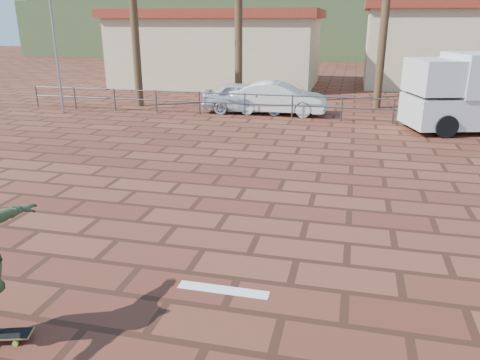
# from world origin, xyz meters

# --- Properties ---
(ground) EXTENTS (120.00, 120.00, 0.00)m
(ground) POSITION_xyz_m (0.00, 0.00, 0.00)
(ground) COLOR brown
(ground) RESTS_ON ground
(paint_stripe) EXTENTS (1.40, 0.22, 0.01)m
(paint_stripe) POSITION_xyz_m (0.70, -1.20, 0.00)
(paint_stripe) COLOR white
(paint_stripe) RESTS_ON ground
(guardrail) EXTENTS (24.06, 0.06, 1.00)m
(guardrail) POSITION_xyz_m (0.00, 12.00, 0.68)
(guardrail) COLOR #47494F
(guardrail) RESTS_ON ground
(flagpole) EXTENTS (1.30, 0.10, 8.00)m
(flagpole) POSITION_xyz_m (-9.87, 11.00, 4.64)
(flagpole) COLOR gray
(flagpole) RESTS_ON ground
(building_west) EXTENTS (12.60, 7.60, 4.50)m
(building_west) POSITION_xyz_m (-6.00, 22.00, 2.28)
(building_west) COLOR beige
(building_west) RESTS_ON ground
(building_east) EXTENTS (10.60, 6.60, 5.00)m
(building_east) POSITION_xyz_m (8.00, 24.00, 2.54)
(building_east) COLOR beige
(building_east) RESTS_ON ground
(hill_front) EXTENTS (70.00, 18.00, 6.00)m
(hill_front) POSITION_xyz_m (0.00, 50.00, 3.00)
(hill_front) COLOR #384C28
(hill_front) RESTS_ON ground
(hill_back) EXTENTS (35.00, 14.00, 8.00)m
(hill_back) POSITION_xyz_m (-22.00, 56.00, 4.00)
(hill_back) COLOR #384C28
(hill_back) RESTS_ON ground
(car_silver) EXTENTS (4.06, 1.99, 1.33)m
(car_silver) POSITION_xyz_m (-2.14, 13.00, 0.67)
(car_silver) COLOR silver
(car_silver) RESTS_ON ground
(car_white) EXTENTS (4.15, 1.54, 1.36)m
(car_white) POSITION_xyz_m (-0.73, 13.00, 0.68)
(car_white) COLOR silver
(car_white) RESTS_ON ground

